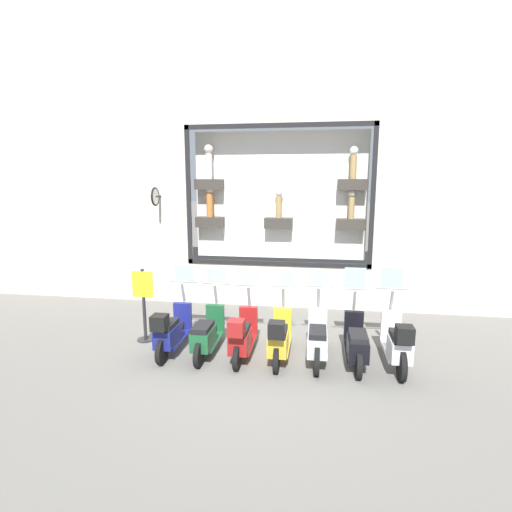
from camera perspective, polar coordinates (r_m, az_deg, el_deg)
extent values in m
plane|color=#66635E|center=(7.86, 0.29, -14.76)|extent=(120.00, 120.00, 0.00)
cube|color=beige|center=(11.03, 3.08, -4.08)|extent=(0.40, 4.92, 1.14)
cube|color=beige|center=(11.38, 3.48, 31.00)|extent=(0.40, 4.92, 5.05)
cube|color=black|center=(10.55, 3.20, 18.15)|extent=(0.04, 4.92, 0.12)
cube|color=black|center=(10.68, 3.00, -1.10)|extent=(0.04, 4.92, 0.12)
cube|color=black|center=(10.50, 16.37, 8.06)|extent=(0.04, 0.12, 3.67)
cube|color=black|center=(10.97, -9.61, 8.43)|extent=(0.04, 0.12, 3.67)
cube|color=silver|center=(11.03, 3.39, 8.57)|extent=(0.04, 4.68, 3.43)
cube|color=#38332D|center=(10.78, 13.63, 9.89)|extent=(0.36, 0.75, 0.28)
cylinder|color=#9E7F4C|center=(10.79, 13.73, 12.24)|extent=(0.17, 0.17, 0.60)
sphere|color=white|center=(10.81, 13.83, 14.42)|extent=(0.22, 0.22, 0.22)
cube|color=#38332D|center=(11.15, -6.69, 10.13)|extent=(0.36, 0.75, 0.28)
cylinder|color=silver|center=(11.16, -6.75, 12.58)|extent=(0.19, 0.19, 0.67)
sphere|color=beige|center=(11.18, -6.80, 14.93)|extent=(0.24, 0.24, 0.24)
cube|color=#38332D|center=(10.84, 13.39, 4.45)|extent=(0.36, 0.75, 0.28)
cylinder|color=#9E7F4C|center=(10.80, 13.49, 6.70)|extent=(0.16, 0.16, 0.57)
sphere|color=beige|center=(10.79, 13.58, 8.76)|extent=(0.21, 0.21, 0.21)
cube|color=#38332D|center=(10.86, 3.24, 4.73)|extent=(0.36, 0.75, 0.28)
cylinder|color=#9E7F4C|center=(10.82, 3.26, 7.00)|extent=(0.16, 0.16, 0.58)
sphere|color=white|center=(10.80, 3.29, 9.09)|extent=(0.21, 0.21, 0.21)
cube|color=#38332D|center=(11.20, -6.58, 4.86)|extent=(0.36, 0.75, 0.28)
cylinder|color=#B26B2D|center=(11.17, -6.63, 7.22)|extent=(0.18, 0.18, 0.64)
sphere|color=beige|center=(11.15, -6.68, 9.48)|extent=(0.23, 0.23, 0.23)
cylinder|color=black|center=(11.10, -13.85, 8.27)|extent=(0.35, 0.05, 0.05)
torus|color=black|center=(10.94, -14.20, 8.22)|extent=(0.50, 0.05, 0.50)
cylinder|color=white|center=(10.94, -14.20, 8.22)|extent=(0.41, 0.03, 0.41)
cylinder|color=black|center=(8.62, 18.47, -10.98)|extent=(0.55, 0.09, 0.55)
cylinder|color=black|center=(7.48, 20.08, -14.48)|extent=(0.55, 0.09, 0.55)
cube|color=silver|center=(8.05, 19.21, -12.70)|extent=(1.02, 0.38, 0.06)
cube|color=silver|center=(7.63, 19.81, -12.34)|extent=(0.61, 0.35, 0.36)
cube|color=black|center=(7.55, 19.92, -10.73)|extent=(0.58, 0.31, 0.10)
cube|color=silver|center=(8.44, 18.69, -9.31)|extent=(0.12, 0.37, 0.56)
cylinder|color=gray|center=(8.35, 18.81, -5.96)|extent=(0.20, 0.06, 0.45)
cylinder|color=gray|center=(8.36, 18.81, -4.42)|extent=(0.04, 0.61, 0.04)
cube|color=silver|center=(8.35, 18.86, -2.93)|extent=(0.10, 0.42, 0.42)
cube|color=black|center=(7.21, 20.47, -10.43)|extent=(0.28, 0.28, 0.28)
cylinder|color=black|center=(8.56, 13.62, -11.13)|extent=(0.48, 0.09, 0.48)
cylinder|color=black|center=(7.36, 14.46, -14.91)|extent=(0.48, 0.09, 0.48)
cube|color=black|center=(7.96, 14.00, -12.95)|extent=(1.02, 0.38, 0.06)
cube|color=black|center=(7.54, 14.32, -12.62)|extent=(0.61, 0.35, 0.36)
cube|color=black|center=(7.45, 14.41, -10.99)|extent=(0.58, 0.31, 0.10)
cube|color=black|center=(8.35, 13.77, -9.52)|extent=(0.12, 0.37, 0.56)
cylinder|color=gray|center=(8.26, 13.88, -6.13)|extent=(0.20, 0.06, 0.45)
cylinder|color=gray|center=(8.27, 13.91, -4.58)|extent=(0.04, 0.61, 0.04)
cube|color=silver|center=(8.26, 13.95, -3.04)|extent=(0.11, 0.42, 0.43)
cylinder|color=black|center=(8.50, 8.75, -10.91)|extent=(0.53, 0.09, 0.53)
cylinder|color=black|center=(7.33, 8.70, -14.55)|extent=(0.53, 0.09, 0.53)
cube|color=#B7BCC6|center=(7.91, 8.72, -12.68)|extent=(1.02, 0.38, 0.06)
cube|color=#B7BCC6|center=(7.49, 8.76, -12.33)|extent=(0.61, 0.35, 0.36)
cube|color=black|center=(7.40, 8.81, -10.69)|extent=(0.58, 0.31, 0.10)
cube|color=#B7BCC6|center=(8.31, 8.80, -9.24)|extent=(0.12, 0.37, 0.56)
cylinder|color=gray|center=(8.22, 8.90, -5.83)|extent=(0.20, 0.06, 0.45)
cylinder|color=gray|center=(8.23, 8.94, -4.27)|extent=(0.04, 0.60, 0.04)
cube|color=silver|center=(8.22, 8.98, -2.99)|extent=(0.09, 0.42, 0.35)
cylinder|color=black|center=(8.56, 3.87, -10.87)|extent=(0.47, 0.09, 0.47)
cylinder|color=black|center=(7.35, 2.93, -14.63)|extent=(0.47, 0.09, 0.47)
cube|color=gold|center=(7.95, 3.44, -12.69)|extent=(1.02, 0.39, 0.06)
cube|color=gold|center=(7.53, 3.18, -12.34)|extent=(0.61, 0.35, 0.36)
cube|color=black|center=(7.44, 3.19, -10.71)|extent=(0.58, 0.31, 0.10)
cube|color=gold|center=(8.34, 3.82, -9.26)|extent=(0.12, 0.37, 0.56)
cylinder|color=gray|center=(8.25, 3.90, -5.87)|extent=(0.20, 0.06, 0.45)
cylinder|color=gray|center=(8.26, 3.97, -4.31)|extent=(0.04, 0.60, 0.04)
cube|color=silver|center=(8.26, 4.00, -3.06)|extent=(0.09, 0.42, 0.35)
cube|color=black|center=(7.07, 2.94, -10.48)|extent=(0.28, 0.28, 0.28)
cylinder|color=black|center=(8.65, -0.94, -10.66)|extent=(0.46, 0.09, 0.46)
cylinder|color=black|center=(7.44, -2.73, -14.34)|extent=(0.46, 0.09, 0.46)
cube|color=maroon|center=(8.05, -1.76, -12.44)|extent=(1.02, 0.39, 0.06)
cube|color=maroon|center=(7.63, -2.29, -12.07)|extent=(0.61, 0.35, 0.36)
cube|color=black|center=(7.54, -2.31, -10.46)|extent=(0.58, 0.31, 0.10)
cube|color=maroon|center=(8.43, -1.09, -9.07)|extent=(0.12, 0.37, 0.56)
cylinder|color=gray|center=(8.34, -1.01, -5.71)|extent=(0.20, 0.06, 0.45)
cylinder|color=gray|center=(8.35, -0.94, -4.17)|extent=(0.04, 0.60, 0.04)
cube|color=silver|center=(8.35, -0.89, -3.10)|extent=(0.08, 0.42, 0.30)
cube|color=maroon|center=(7.17, -2.85, -10.22)|extent=(0.28, 0.28, 0.28)
cylinder|color=black|center=(8.78, -5.62, -10.32)|extent=(0.47, 0.09, 0.47)
cylinder|color=black|center=(7.61, -8.16, -13.79)|extent=(0.47, 0.09, 0.47)
cube|color=#19512D|center=(8.20, -6.79, -12.01)|extent=(1.02, 0.38, 0.06)
cube|color=#19512D|center=(7.78, -7.57, -11.61)|extent=(0.61, 0.35, 0.36)
cube|color=black|center=(7.70, -7.61, -10.03)|extent=(0.58, 0.31, 0.10)
cube|color=#19512D|center=(8.57, -5.85, -8.73)|extent=(0.12, 0.37, 0.56)
cylinder|color=gray|center=(8.49, -5.79, -5.43)|extent=(0.20, 0.06, 0.45)
cylinder|color=gray|center=(8.50, -5.70, -3.91)|extent=(0.04, 0.60, 0.04)
cube|color=silver|center=(8.50, -5.65, -2.83)|extent=(0.08, 0.42, 0.31)
cylinder|color=black|center=(8.97, -10.12, -9.92)|extent=(0.49, 0.09, 0.49)
cylinder|color=black|center=(7.84, -13.28, -13.15)|extent=(0.49, 0.09, 0.49)
cube|color=navy|center=(8.40, -11.58, -11.51)|extent=(1.02, 0.38, 0.06)
cube|color=navy|center=(8.00, -12.58, -11.08)|extent=(0.61, 0.35, 0.36)
cube|color=black|center=(7.92, -12.65, -9.53)|extent=(0.58, 0.31, 0.10)
cube|color=navy|center=(8.77, -10.42, -8.34)|extent=(0.12, 0.37, 0.56)
cylinder|color=gray|center=(8.69, -10.38, -5.11)|extent=(0.20, 0.06, 0.45)
cylinder|color=gray|center=(8.70, -10.28, -3.63)|extent=(0.04, 0.61, 0.04)
cube|color=silver|center=(8.69, -10.23, -2.42)|extent=(0.09, 0.42, 0.35)
cube|color=black|center=(7.58, -13.61, -9.22)|extent=(0.28, 0.28, 0.28)
cylinder|color=#232326|center=(9.10, -15.46, -11.41)|extent=(0.36, 0.36, 0.02)
cylinder|color=#232326|center=(8.85, -15.71, -6.76)|extent=(0.07, 0.07, 1.57)
cube|color=yellow|center=(8.71, -15.91, -3.91)|extent=(0.03, 0.45, 0.55)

